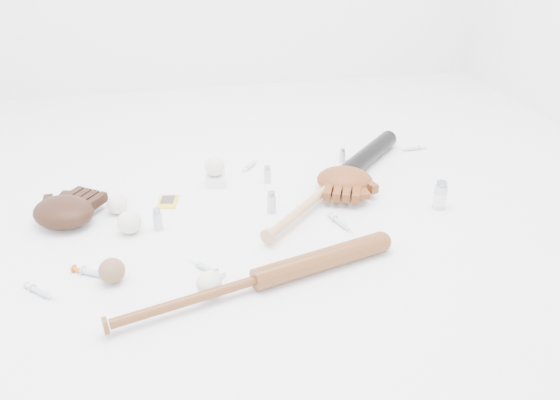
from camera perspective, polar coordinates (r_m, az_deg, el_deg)
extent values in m
plane|color=white|center=(1.81, -1.22, -2.04)|extent=(3.00, 3.00, 0.00)
cube|color=gold|center=(1.95, -11.64, -0.18)|extent=(0.08, 0.10, 0.01)
cube|color=white|center=(2.04, -6.75, 2.08)|extent=(0.08, 0.08, 0.04)
sphere|color=silver|center=(2.01, -6.84, 3.51)|extent=(0.07, 0.07, 0.07)
sphere|color=silver|center=(1.79, -15.46, -2.25)|extent=(0.08, 0.08, 0.08)
sphere|color=silver|center=(1.91, -16.65, -0.42)|extent=(0.07, 0.07, 0.07)
sphere|color=silver|center=(1.48, -7.44, -8.64)|extent=(0.07, 0.07, 0.07)
sphere|color=brown|center=(1.58, -17.16, -7.08)|extent=(0.07, 0.07, 0.07)
cylinder|color=silver|center=(2.03, -1.33, 2.69)|extent=(0.03, 0.03, 0.07)
cylinder|color=silver|center=(2.21, 6.53, 4.62)|extent=(0.02, 0.02, 0.06)
cylinder|color=silver|center=(1.83, -0.89, -0.25)|extent=(0.03, 0.03, 0.08)
cylinder|color=silver|center=(1.93, 16.39, 0.51)|extent=(0.04, 0.04, 0.10)
cylinder|color=silver|center=(1.78, -12.66, -1.98)|extent=(0.03, 0.03, 0.07)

